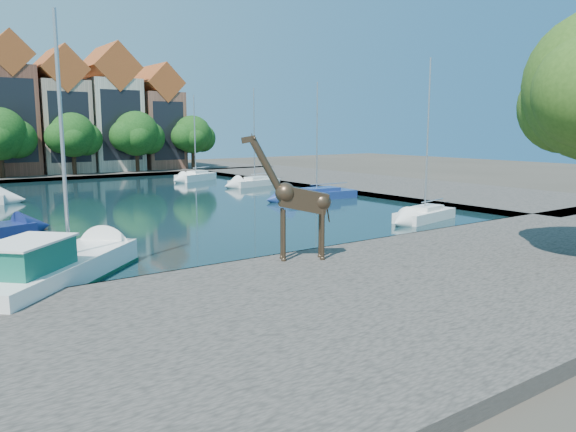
# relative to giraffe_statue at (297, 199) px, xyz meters

# --- Properties ---
(ground) EXTENTS (160.00, 160.00, 0.00)m
(ground) POSITION_rel_giraffe_statue_xyz_m (2.60, 1.37, -3.15)
(ground) COLOR #38332B
(ground) RESTS_ON ground
(water_basin) EXTENTS (38.00, 50.00, 0.08)m
(water_basin) POSITION_rel_giraffe_statue_xyz_m (2.60, 25.37, -3.11)
(water_basin) COLOR black
(water_basin) RESTS_ON ground
(near_quay) EXTENTS (50.00, 14.00, 0.50)m
(near_quay) POSITION_rel_giraffe_statue_xyz_m (2.60, -5.63, -2.90)
(near_quay) COLOR #524D47
(near_quay) RESTS_ON ground
(far_quay) EXTENTS (60.00, 16.00, 0.50)m
(far_quay) POSITION_rel_giraffe_statue_xyz_m (2.60, 57.37, -2.90)
(far_quay) COLOR #524D47
(far_quay) RESTS_ON ground
(right_quay) EXTENTS (14.00, 52.00, 0.50)m
(right_quay) POSITION_rel_giraffe_statue_xyz_m (27.60, 25.37, -2.90)
(right_quay) COLOR #524D47
(right_quay) RESTS_ON ground
(townhouse_center) EXTENTS (5.44, 9.18, 16.93)m
(townhouse_center) POSITION_rel_giraffe_statue_xyz_m (-1.40, 57.35, 5.22)
(townhouse_center) COLOR brown
(townhouse_center) RESTS_ON far_quay
(townhouse_east_inner) EXTENTS (5.94, 9.18, 15.79)m
(townhouse_east_inner) POSITION_rel_giraffe_statue_xyz_m (4.60, 57.35, 4.59)
(townhouse_east_inner) COLOR tan
(townhouse_east_inner) RESTS_ON far_quay
(townhouse_east_mid) EXTENTS (6.43, 9.18, 16.65)m
(townhouse_east_mid) POSITION_rel_giraffe_statue_xyz_m (11.10, 57.35, 4.96)
(townhouse_east_mid) COLOR beige
(townhouse_east_mid) RESTS_ON far_quay
(townhouse_east_end) EXTENTS (5.44, 9.18, 14.43)m
(townhouse_east_end) POSITION_rel_giraffe_statue_xyz_m (17.60, 57.35, 3.96)
(townhouse_east_end) COLOR brown
(townhouse_east_end) RESTS_ON far_quay
(far_tree_mid_west) EXTENTS (7.80, 6.00, 8.00)m
(far_tree_mid_west) POSITION_rel_giraffe_statue_xyz_m (-3.29, 51.86, 2.15)
(far_tree_mid_west) COLOR #332114
(far_tree_mid_west) RESTS_ON far_quay
(far_tree_mid_east) EXTENTS (7.02, 5.40, 7.52)m
(far_tree_mid_east) POSITION_rel_giraffe_statue_xyz_m (4.70, 51.86, 1.98)
(far_tree_mid_east) COLOR #332114
(far_tree_mid_east) RESTS_ON far_quay
(far_tree_east) EXTENTS (7.54, 5.80, 7.84)m
(far_tree_east) POSITION_rel_giraffe_statue_xyz_m (12.70, 51.86, 2.09)
(far_tree_east) COLOR #332114
(far_tree_east) RESTS_ON far_quay
(far_tree_far_east) EXTENTS (6.76, 5.20, 7.36)m
(far_tree_far_east) POSITION_rel_giraffe_statue_xyz_m (20.69, 51.86, 1.93)
(far_tree_far_east) COLOR #332114
(far_tree_far_east) RESTS_ON far_quay
(giraffe_statue) EXTENTS (3.53, 2.03, 5.39)m
(giraffe_statue) POSITION_rel_giraffe_statue_xyz_m (0.00, 0.00, 0.00)
(giraffe_statue) COLOR #3C2C1E
(giraffe_statue) RESTS_ON near_quay
(motorsailer) EXTENTS (8.35, 8.27, 10.64)m
(motorsailer) POSITION_rel_giraffe_statue_xyz_m (-9.49, 3.15, -2.25)
(motorsailer) COLOR white
(motorsailer) RESTS_ON water_basin
(sailboat_right_a) EXTENTS (5.40, 2.76, 10.54)m
(sailboat_right_a) POSITION_rel_giraffe_statue_xyz_m (14.60, 5.37, -2.52)
(sailboat_right_a) COLOR white
(sailboat_right_a) RESTS_ON water_basin
(sailboat_right_b) EXTENTS (7.21, 2.83, 9.91)m
(sailboat_right_b) POSITION_rel_giraffe_statue_xyz_m (15.95, 18.57, -2.56)
(sailboat_right_b) COLOR navy
(sailboat_right_b) RESTS_ON water_basin
(sailboat_right_c) EXTENTS (6.13, 3.16, 10.22)m
(sailboat_right_c) POSITION_rel_giraffe_statue_xyz_m (17.60, 31.21, -2.55)
(sailboat_right_c) COLOR silver
(sailboat_right_c) RESTS_ON water_basin
(sailboat_right_d) EXTENTS (5.71, 3.95, 9.82)m
(sailboat_right_d) POSITION_rel_giraffe_statue_xyz_m (15.11, 40.10, -2.44)
(sailboat_right_d) COLOR white
(sailboat_right_d) RESTS_ON water_basin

